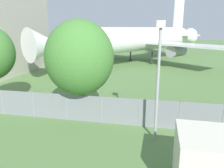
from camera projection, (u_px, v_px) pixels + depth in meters
name	position (u px, v px, depth m)	size (l,w,h in m)	color
perimeter_fence	(101.00, 110.00, 14.76)	(56.07, 0.07, 1.89)	gray
airplane	(137.00, 39.00, 38.74)	(28.94, 35.74, 12.58)	white
tree_left_of_cabin	(80.00, 58.00, 14.50)	(4.57, 4.57, 6.92)	#4C3823
light_mast	(159.00, 69.00, 11.77)	(0.44, 0.44, 6.70)	#99999E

